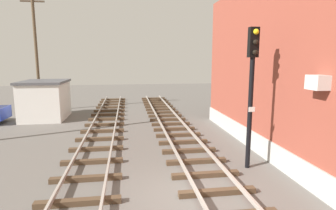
% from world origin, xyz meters
% --- Properties ---
extents(ground_plane, '(80.00, 80.00, 0.00)m').
position_xyz_m(ground_plane, '(0.00, 0.00, 0.00)').
color(ground_plane, '#605B56').
extents(track_near_building, '(2.50, 44.34, 0.32)m').
position_xyz_m(track_near_building, '(0.87, 0.00, 0.12)').
color(track_near_building, '#4C3826').
rests_on(track_near_building, ground).
extents(track_centre, '(2.50, 44.34, 0.32)m').
position_xyz_m(track_centre, '(-3.39, 0.00, 0.13)').
color(track_centre, '#4C3826').
rests_on(track_centre, ground).
extents(signal_mast, '(0.36, 0.40, 5.42)m').
position_xyz_m(signal_mast, '(2.77, 1.96, 3.40)').
color(signal_mast, black).
rests_on(signal_mast, ground).
extents(control_hut, '(3.00, 3.80, 2.76)m').
position_xyz_m(control_hut, '(-7.77, 12.78, 1.39)').
color(control_hut, silver).
rests_on(control_hut, ground).
extents(utility_pole_far, '(1.80, 0.24, 9.17)m').
position_xyz_m(utility_pole_far, '(-9.11, 16.05, 4.78)').
color(utility_pole_far, brown).
rests_on(utility_pole_far, ground).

